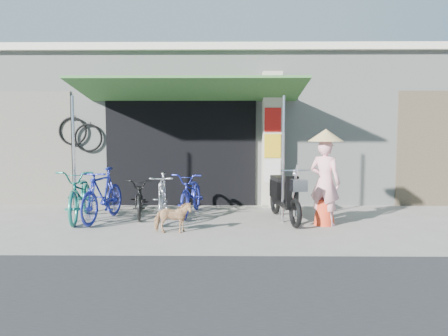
{
  "coord_description": "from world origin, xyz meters",
  "views": [
    {
      "loc": [
        -0.1,
        -7.34,
        1.73
      ],
      "look_at": [
        -0.2,
        1.0,
        1.0
      ],
      "focal_mm": 35.0,
      "sensor_mm": 36.0,
      "label": 1
    }
  ],
  "objects_px": {
    "bike_teal": "(81,195)",
    "moped": "(284,196)",
    "bike_blue": "(103,195)",
    "bike_navy": "(191,193)",
    "bike_silver": "(162,197)",
    "bike_black": "(140,197)",
    "nun": "(325,178)",
    "street_dog": "(173,217)"
  },
  "relations": [
    {
      "from": "bike_blue",
      "to": "bike_navy",
      "type": "height_order",
      "value": "bike_blue"
    },
    {
      "from": "bike_teal",
      "to": "street_dog",
      "type": "height_order",
      "value": "bike_teal"
    },
    {
      "from": "bike_silver",
      "to": "bike_teal",
      "type": "bearing_deg",
      "value": 172.34
    },
    {
      "from": "bike_blue",
      "to": "bike_navy",
      "type": "bearing_deg",
      "value": 31.56
    },
    {
      "from": "bike_silver",
      "to": "bike_navy",
      "type": "relative_size",
      "value": 0.91
    },
    {
      "from": "bike_black",
      "to": "bike_silver",
      "type": "xyz_separation_m",
      "value": [
        0.51,
        -0.41,
        0.07
      ]
    },
    {
      "from": "bike_silver",
      "to": "moped",
      "type": "relative_size",
      "value": 0.84
    },
    {
      "from": "bike_black",
      "to": "moped",
      "type": "bearing_deg",
      "value": -16.65
    },
    {
      "from": "bike_navy",
      "to": "nun",
      "type": "xyz_separation_m",
      "value": [
        2.5,
        -0.92,
        0.43
      ]
    },
    {
      "from": "bike_teal",
      "to": "nun",
      "type": "relative_size",
      "value": 1.08
    },
    {
      "from": "bike_teal",
      "to": "bike_blue",
      "type": "bearing_deg",
      "value": -20.75
    },
    {
      "from": "bike_teal",
      "to": "moped",
      "type": "height_order",
      "value": "moped"
    },
    {
      "from": "moped",
      "to": "bike_silver",
      "type": "bearing_deg",
      "value": 172.8
    },
    {
      "from": "bike_silver",
      "to": "nun",
      "type": "distance_m",
      "value": 3.04
    },
    {
      "from": "bike_blue",
      "to": "street_dog",
      "type": "bearing_deg",
      "value": -23.04
    },
    {
      "from": "bike_teal",
      "to": "bike_black",
      "type": "bearing_deg",
      "value": 9.22
    },
    {
      "from": "bike_blue",
      "to": "bike_navy",
      "type": "distance_m",
      "value": 1.75
    },
    {
      "from": "bike_blue",
      "to": "nun",
      "type": "distance_m",
      "value": 4.16
    },
    {
      "from": "bike_navy",
      "to": "street_dog",
      "type": "height_order",
      "value": "bike_navy"
    },
    {
      "from": "street_dog",
      "to": "bike_navy",
      "type": "bearing_deg",
      "value": -13.3
    },
    {
      "from": "street_dog",
      "to": "bike_teal",
      "type": "bearing_deg",
      "value": 54.18
    },
    {
      "from": "bike_silver",
      "to": "nun",
      "type": "bearing_deg",
      "value": -10.42
    },
    {
      "from": "bike_teal",
      "to": "bike_silver",
      "type": "relative_size",
      "value": 1.23
    },
    {
      "from": "bike_black",
      "to": "moped",
      "type": "distance_m",
      "value": 2.84
    },
    {
      "from": "bike_teal",
      "to": "bike_black",
      "type": "relative_size",
      "value": 1.26
    },
    {
      "from": "moped",
      "to": "nun",
      "type": "xyz_separation_m",
      "value": [
        0.69,
        -0.4,
        0.39
      ]
    },
    {
      "from": "bike_black",
      "to": "moped",
      "type": "xyz_separation_m",
      "value": [
        2.83,
        -0.31,
        0.08
      ]
    },
    {
      "from": "bike_black",
      "to": "street_dog",
      "type": "distance_m",
      "value": 1.62
    },
    {
      "from": "nun",
      "to": "bike_navy",
      "type": "bearing_deg",
      "value": 16.57
    },
    {
      "from": "bike_silver",
      "to": "bike_navy",
      "type": "height_order",
      "value": "bike_silver"
    },
    {
      "from": "bike_teal",
      "to": "bike_navy",
      "type": "distance_m",
      "value": 2.15
    },
    {
      "from": "bike_silver",
      "to": "bike_blue",
      "type": "bearing_deg",
      "value": 176.32
    },
    {
      "from": "street_dog",
      "to": "nun",
      "type": "relative_size",
      "value": 0.36
    },
    {
      "from": "bike_blue",
      "to": "bike_silver",
      "type": "relative_size",
      "value": 1.1
    },
    {
      "from": "bike_black",
      "to": "nun",
      "type": "height_order",
      "value": "nun"
    },
    {
      "from": "bike_teal",
      "to": "street_dog",
      "type": "relative_size",
      "value": 2.99
    },
    {
      "from": "moped",
      "to": "bike_navy",
      "type": "bearing_deg",
      "value": 154.46
    },
    {
      "from": "bike_blue",
      "to": "bike_teal",
      "type": "bearing_deg",
      "value": 177.42
    },
    {
      "from": "bike_navy",
      "to": "bike_teal",
      "type": "bearing_deg",
      "value": -158.08
    },
    {
      "from": "street_dog",
      "to": "bike_blue",
      "type": "bearing_deg",
      "value": 49.94
    },
    {
      "from": "bike_teal",
      "to": "bike_black",
      "type": "height_order",
      "value": "bike_teal"
    },
    {
      "from": "bike_teal",
      "to": "bike_blue",
      "type": "xyz_separation_m",
      "value": [
        0.45,
        -0.1,
        0.01
      ]
    }
  ]
}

